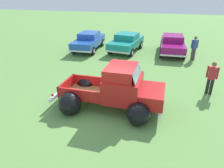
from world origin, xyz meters
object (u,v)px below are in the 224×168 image
show_car_1 (126,42)px  show_car_2 (172,44)px  vintage_pickup_truck (117,92)px  spectator_1 (212,76)px  show_car_0 (89,40)px  spectator_0 (194,47)px

show_car_1 → show_car_2: same height
vintage_pickup_truck → spectator_1: size_ratio=2.82×
show_car_0 → spectator_0: spectator_0 is taller
show_car_1 → spectator_1: bearing=47.5°
spectator_0 → spectator_1: (0.29, -5.46, -0.05)m
vintage_pickup_truck → spectator_0: 8.72m
vintage_pickup_truck → spectator_1: vintage_pickup_truck is taller
show_car_1 → spectator_0: 5.25m
show_car_1 → show_car_2: bearing=102.9°
show_car_2 → spectator_0: spectator_0 is taller
show_car_1 → show_car_2: (3.65, 0.32, -0.00)m
show_car_1 → spectator_0: (5.13, -1.08, 0.20)m
spectator_1 → spectator_0: bearing=-159.9°
show_car_0 → show_car_1: (3.14, 0.37, 0.00)m
show_car_2 → show_car_1: bearing=-86.9°
vintage_pickup_truck → spectator_1: bearing=31.4°
show_car_2 → vintage_pickup_truck: bearing=-15.7°
show_car_1 → spectator_1: 8.49m
show_car_2 → spectator_1: 7.08m
show_car_0 → show_car_2: size_ratio=1.00×
spectator_0 → vintage_pickup_truck: bearing=-47.9°
show_car_2 → spectator_0: (1.48, -1.40, 0.20)m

